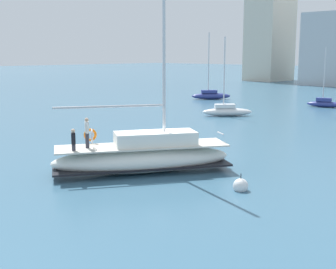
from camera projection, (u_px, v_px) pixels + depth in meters
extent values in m
plane|color=#38607A|center=(157.00, 166.00, 25.74)|extent=(400.00, 400.00, 0.00)
ellipsoid|color=white|center=(142.00, 159.00, 24.31)|extent=(7.21, 9.37, 1.40)
cube|color=black|center=(142.00, 165.00, 24.36)|extent=(7.13, 9.22, 0.10)
cube|color=beige|center=(142.00, 146.00, 24.18)|extent=(6.79, 8.87, 0.08)
cube|color=white|center=(155.00, 138.00, 24.28)|extent=(3.75, 4.54, 0.70)
cylinder|color=silver|center=(164.00, 49.00, 23.56)|extent=(0.16, 0.16, 10.08)
cylinder|color=#B7B7BC|center=(110.00, 107.00, 23.40)|extent=(3.22, 4.91, 0.12)
cylinder|color=silver|center=(221.00, 133.00, 25.13)|extent=(0.79, 0.54, 0.06)
torus|color=orange|center=(90.00, 135.00, 24.59)|extent=(0.50, 0.66, 0.70)
cylinder|color=#33333D|center=(87.00, 140.00, 23.42)|extent=(0.20, 0.20, 0.80)
cube|color=white|center=(87.00, 127.00, 23.30)|extent=(0.38, 0.34, 0.56)
sphere|color=tan|center=(87.00, 120.00, 23.23)|extent=(0.20, 0.20, 0.20)
cylinder|color=white|center=(87.00, 128.00, 23.52)|extent=(0.09, 0.09, 0.50)
cylinder|color=white|center=(87.00, 129.00, 23.10)|extent=(0.09, 0.09, 0.50)
cylinder|color=#33333D|center=(74.00, 147.00, 22.77)|extent=(0.20, 0.20, 0.35)
cube|color=black|center=(73.00, 138.00, 22.69)|extent=(0.38, 0.34, 0.56)
sphere|color=beige|center=(73.00, 131.00, 22.62)|extent=(0.20, 0.20, 0.20)
cylinder|color=black|center=(73.00, 139.00, 22.91)|extent=(0.09, 0.09, 0.50)
cylinder|color=black|center=(74.00, 140.00, 22.49)|extent=(0.09, 0.09, 0.50)
torus|color=silver|center=(92.00, 136.00, 23.44)|extent=(0.67, 0.46, 0.76)
ellipsoid|color=white|center=(227.00, 112.00, 46.24)|extent=(4.38, 4.48, 0.82)
cube|color=white|center=(225.00, 106.00, 46.12)|extent=(1.97, 2.00, 0.40)
cylinder|color=silver|center=(224.00, 73.00, 45.53)|extent=(0.13, 0.13, 7.11)
ellipsoid|color=navy|center=(325.00, 104.00, 53.75)|extent=(4.41, 2.12, 0.70)
cube|color=navy|center=(324.00, 100.00, 53.75)|extent=(1.83, 1.09, 0.40)
cylinder|color=silver|center=(324.00, 74.00, 53.28)|extent=(0.12, 0.12, 6.35)
ellipsoid|color=navy|center=(211.00, 96.00, 63.05)|extent=(4.59, 4.88, 0.88)
cube|color=navy|center=(209.00, 92.00, 62.92)|extent=(2.07, 2.17, 0.40)
cylinder|color=silver|center=(209.00, 63.00, 62.22)|extent=(0.14, 0.14, 8.22)
sphere|color=silver|center=(241.00, 186.00, 21.13)|extent=(0.72, 0.72, 0.72)
cylinder|color=black|center=(241.00, 180.00, 21.08)|extent=(0.04, 0.04, 0.60)
cube|color=beige|center=(270.00, 26.00, 104.47)|extent=(7.53, 10.72, 24.84)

